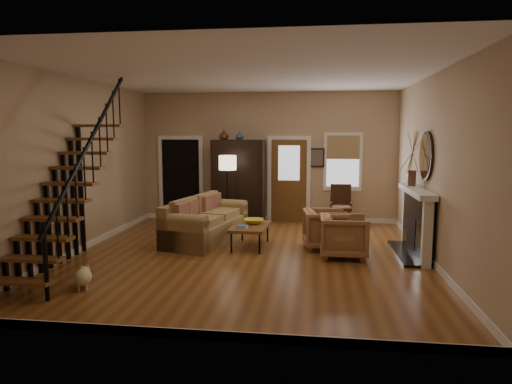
# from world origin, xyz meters

# --- Properties ---
(room) EXTENTS (7.00, 7.33, 3.30)m
(room) POSITION_xyz_m (-0.41, 1.76, 1.51)
(room) COLOR brown
(room) RESTS_ON ground
(staircase) EXTENTS (0.94, 2.80, 3.20)m
(staircase) POSITION_xyz_m (-2.78, -1.30, 1.60)
(staircase) COLOR brown
(staircase) RESTS_ON ground
(fireplace) EXTENTS (0.33, 1.95, 2.30)m
(fireplace) POSITION_xyz_m (3.13, 0.50, 0.74)
(fireplace) COLOR black
(fireplace) RESTS_ON ground
(armoire) EXTENTS (1.30, 0.60, 2.10)m
(armoire) POSITION_xyz_m (-0.70, 3.15, 1.05)
(armoire) COLOR black
(armoire) RESTS_ON ground
(vase_a) EXTENTS (0.24, 0.24, 0.25)m
(vase_a) POSITION_xyz_m (-1.05, 3.05, 2.22)
(vase_a) COLOR #4C2619
(vase_a) RESTS_ON armoire
(vase_b) EXTENTS (0.20, 0.20, 0.21)m
(vase_b) POSITION_xyz_m (-0.65, 3.05, 2.21)
(vase_b) COLOR #334C60
(vase_b) RESTS_ON armoire
(sofa) EXTENTS (1.46, 2.47, 0.86)m
(sofa) POSITION_xyz_m (-1.04, 1.06, 0.43)
(sofa) COLOR olive
(sofa) RESTS_ON ground
(coffee_table) EXTENTS (0.73, 1.20, 0.45)m
(coffee_table) POSITION_xyz_m (-0.05, 0.68, 0.22)
(coffee_table) COLOR brown
(coffee_table) RESTS_ON ground
(bowl) EXTENTS (0.40, 0.40, 0.10)m
(bowl) POSITION_xyz_m (-0.00, 0.83, 0.50)
(bowl) COLOR yellow
(bowl) RESTS_ON coffee_table
(books) EXTENTS (0.21, 0.29, 0.05)m
(books) POSITION_xyz_m (-0.17, 0.38, 0.47)
(books) COLOR beige
(books) RESTS_ON coffee_table
(armchair_left) EXTENTS (0.87, 0.84, 0.78)m
(armchair_left) POSITION_xyz_m (1.75, 0.17, 0.39)
(armchair_left) COLOR brown
(armchair_left) RESTS_ON ground
(armchair_right) EXTENTS (0.94, 0.92, 0.77)m
(armchair_right) POSITION_xyz_m (1.44, 0.78, 0.39)
(armchair_right) COLOR brown
(armchair_right) RESTS_ON ground
(floor_lamp) EXTENTS (0.52, 0.52, 1.75)m
(floor_lamp) POSITION_xyz_m (-0.79, 2.19, 0.88)
(floor_lamp) COLOR black
(floor_lamp) RESTS_ON ground
(side_chair) EXTENTS (0.54, 0.54, 1.02)m
(side_chair) POSITION_xyz_m (1.85, 2.95, 0.51)
(side_chair) COLOR #341E10
(side_chair) RESTS_ON ground
(dog) EXTENTS (0.38, 0.48, 0.30)m
(dog) POSITION_xyz_m (-2.13, -2.07, 0.15)
(dog) COLOR beige
(dog) RESTS_ON ground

